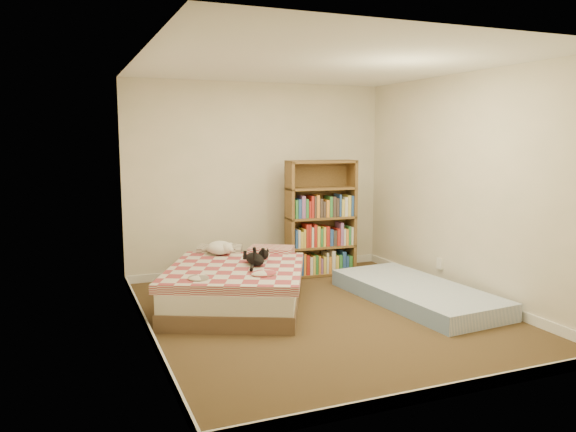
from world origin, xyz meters
name	(u,v)px	position (x,y,z in m)	size (l,w,h in m)	color
room	(324,198)	(0.00, 0.00, 1.20)	(3.51, 4.01, 2.51)	#4B3920
bed	(237,283)	(-0.71, 0.69, 0.23)	(1.98, 2.26, 0.50)	brown
bookshelf	(320,233)	(0.70, 1.56, 0.55)	(0.92, 0.36, 1.50)	#543A1D
floor_mattress	(416,293)	(1.16, 0.04, 0.09)	(0.93, 2.06, 0.19)	#7798C6
black_cat	(254,258)	(-0.54, 0.58, 0.51)	(0.39, 0.62, 0.14)	black
white_dog	(221,248)	(-0.74, 1.20, 0.53)	(0.37, 0.40, 0.16)	white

